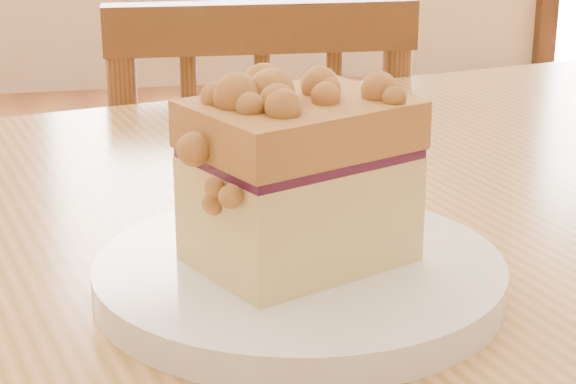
# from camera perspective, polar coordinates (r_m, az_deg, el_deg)

# --- Properties ---
(cafe_table_main) EXTENTS (1.20, 0.92, 0.75)m
(cafe_table_main) POSITION_cam_1_polar(r_m,az_deg,el_deg) (0.77, 8.36, -8.18)
(cafe_table_main) COLOR tan
(cafe_table_main) RESTS_ON ground
(cafe_chair_main) EXTENTS (0.40, 0.40, 0.84)m
(cafe_chair_main) POSITION_cam_1_polar(r_m,az_deg,el_deg) (1.34, -2.12, -5.86)
(cafe_chair_main) COLOR brown
(cafe_chair_main) RESTS_ON ground
(plate) EXTENTS (0.23, 0.23, 0.02)m
(plate) POSITION_cam_1_polar(r_m,az_deg,el_deg) (0.56, 0.64, -4.86)
(plate) COLOR white
(plate) RESTS_ON cafe_table_main
(cake_slice) EXTENTS (0.14, 0.12, 0.11)m
(cake_slice) POSITION_cam_1_polar(r_m,az_deg,el_deg) (0.54, 0.79, 1.20)
(cake_slice) COLOR #FDEF8F
(cake_slice) RESTS_ON plate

